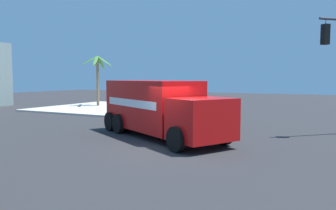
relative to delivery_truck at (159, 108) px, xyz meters
name	(u,v)px	position (x,y,z in m)	size (l,w,h in m)	color
ground_plane	(169,148)	(-2.11, -1.59, -1.43)	(100.00, 100.00, 0.00)	#2B2B2D
sidewalk_corner_far	(109,108)	(10.79, 11.30, -1.36)	(11.33, 11.33, 0.14)	beige
delivery_truck	(159,108)	(0.00, 0.00, 0.00)	(6.02, 8.01, 2.72)	red
vending_machine_red	(127,97)	(11.21, 9.58, -0.36)	(1.16, 1.12, 1.85)	black
palm_tree_far	(97,70)	(11.69, 13.35, 2.16)	(3.08, 3.40, 4.89)	#7A6647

